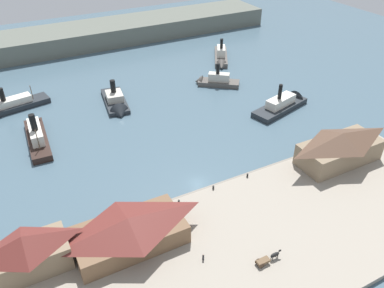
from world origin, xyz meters
The scene contains 18 objects.
ground_plane centered at (0.00, 0.00, 0.00)m, with size 320.00×320.00×0.00m, color #476070.
quay_promenade centered at (0.00, -22.00, 0.60)m, with size 110.00×36.00×1.20m, color #9E9384.
seawall_edge centered at (0.00, -3.60, 0.50)m, with size 110.00×0.80×1.00m, color gray.
ferry_shed_customs_shed centered at (-39.54, -8.63, 5.39)m, with size 14.71×8.30×8.25m.
ferry_shed_west_terminal centered at (-21.20, -11.40, 4.57)m, with size 21.74×11.51×6.63m.
ferry_shed_central_terminal centered at (35.20, -10.07, 5.49)m, with size 21.67×9.86×8.46m.
horse_cart centered at (0.02, -27.74, 2.14)m, with size 5.49×1.36×1.87m.
pedestrian_near_cart centered at (-10.48, -21.71, 1.89)m, with size 0.37×0.37×1.51m.
mooring_post_center_east centered at (-7.74, -5.59, 1.65)m, with size 0.44×0.44×0.90m, color black.
mooring_post_center_west centered at (1.52, -4.91, 1.65)m, with size 0.44×0.44×0.90m, color black.
mooring_post_west centered at (11.11, -4.86, 1.65)m, with size 0.44×0.44×0.90m, color black.
ferry_moored_east centered at (43.49, 20.81, 1.48)m, with size 23.61×11.84×11.30m.
ferry_near_quay centered at (-38.30, 59.56, 1.41)m, with size 26.02×10.34×9.86m.
ferry_departing_north centered at (-5.01, 46.37, 1.23)m, with size 9.20×21.00×10.10m.
ferry_moored_west centered at (-31.15, 38.59, 1.82)m, with size 6.04×24.06×11.04m.
ferry_outer_harbor centered at (45.75, 64.68, 1.60)m, with size 15.15×21.56×10.26m.
ferry_mid_harbor centered at (31.68, 46.29, 1.50)m, with size 15.71×13.57×9.66m.
far_headland centered at (0.00, 110.00, 4.00)m, with size 180.00×24.00×8.00m, color #60665B.
Camera 1 is at (-34.68, -63.44, 59.87)m, focal length 36.01 mm.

